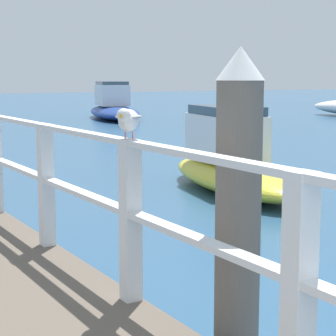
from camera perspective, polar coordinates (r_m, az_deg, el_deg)
name	(u,v)px	position (r m, az deg, el deg)	size (l,w,h in m)	color
dock_piling_near	(238,223)	(3.82, 6.43, -5.06)	(0.29, 0.29, 2.14)	#6B6056
seagull_foreground	(128,119)	(4.12, -3.66, 4.48)	(0.33, 0.41, 0.21)	white
boat_3	(232,163)	(10.98, 5.90, 0.50)	(2.32, 4.47, 1.47)	gold
boat_4	(113,106)	(30.39, -5.03, 5.65)	(4.15, 7.60, 1.79)	navy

